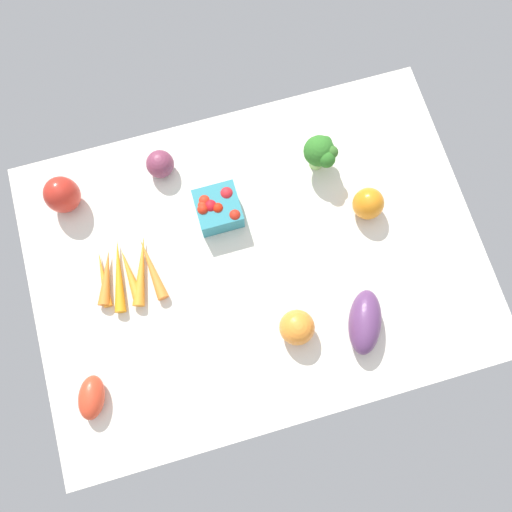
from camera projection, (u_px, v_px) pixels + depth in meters
tablecloth at (256, 259)px, 128.02cm from camera, size 104.00×76.00×2.00cm
carrot_bunch at (127, 273)px, 124.79cm from camera, size 15.93×17.43×2.86cm
roma_tomato at (92, 397)px, 116.30cm from camera, size 8.01×10.53×5.52cm
berry_basket at (217, 208)px, 126.48cm from camera, size 9.99×9.99×7.12cm
bell_pepper_red at (62, 195)px, 125.84cm from camera, size 11.59×11.59×9.89cm
eggplant at (365, 322)px, 119.65cm from camera, size 12.26×16.01×7.12cm
heirloom_tomato_orange at (297, 327)px, 119.00cm from camera, size 7.82×7.82×7.82cm
red_onion_near_basket at (160, 164)px, 129.57cm from camera, size 6.64×6.64×6.64cm
broccoli_head at (321, 152)px, 126.62cm from camera, size 7.47×8.44×10.67cm
bell_pepper_orange at (368, 204)px, 126.23cm from camera, size 10.27×10.27×8.10cm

